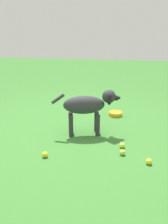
{
  "coord_description": "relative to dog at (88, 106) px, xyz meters",
  "views": [
    {
      "loc": [
        0.66,
        -3.04,
        1.42
      ],
      "look_at": [
        0.2,
        -0.1,
        0.31
      ],
      "focal_mm": 38.47,
      "sensor_mm": 36.0,
      "label": 1
    }
  ],
  "objects": [
    {
      "name": "tennis_ball_1",
      "position": [
        0.47,
        -0.5,
        -0.37
      ],
      "size": [
        0.07,
        0.07,
        0.07
      ],
      "primitive_type": "sphere",
      "color": "#CAD13F",
      "rests_on": "ground"
    },
    {
      "name": "tennis_ball_4",
      "position": [
        0.75,
        -0.65,
        -0.37
      ],
      "size": [
        0.07,
        0.07,
        0.07
      ],
      "primitive_type": "sphere",
      "color": "yellow",
      "rests_on": "ground"
    },
    {
      "name": "water_bowl",
      "position": [
        0.35,
        0.75,
        -0.37
      ],
      "size": [
        0.22,
        0.22,
        0.06
      ],
      "primitive_type": "cylinder",
      "color": "orange",
      "rests_on": "ground"
    },
    {
      "name": "dog",
      "position": [
        0.0,
        0.0,
        0.0
      ],
      "size": [
        0.89,
        0.34,
        0.61
      ],
      "rotation": [
        0.0,
        0.0,
        0.23
      ],
      "color": "#2D2D33",
      "rests_on": "ground"
    },
    {
      "name": "tennis_ball_0",
      "position": [
        -0.17,
        0.85,
        -0.37
      ],
      "size": [
        0.07,
        0.07,
        0.07
      ],
      "primitive_type": "sphere",
      "color": "#D5E437",
      "rests_on": "ground"
    },
    {
      "name": "ground",
      "position": [
        -0.25,
        0.09,
        -0.4
      ],
      "size": [
        14.0,
        14.0,
        0.0
      ],
      "primitive_type": "plane",
      "color": "#38722D"
    },
    {
      "name": "tennis_ball_3",
      "position": [
        0.47,
        -0.33,
        -0.37
      ],
      "size": [
        0.07,
        0.07,
        0.07
      ],
      "primitive_type": "sphere",
      "color": "#CDE237",
      "rests_on": "ground"
    },
    {
      "name": "tennis_ball_2",
      "position": [
        -0.39,
        -0.69,
        -0.37
      ],
      "size": [
        0.07,
        0.07,
        0.07
      ],
      "primitive_type": "sphere",
      "color": "yellow",
      "rests_on": "ground"
    }
  ]
}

